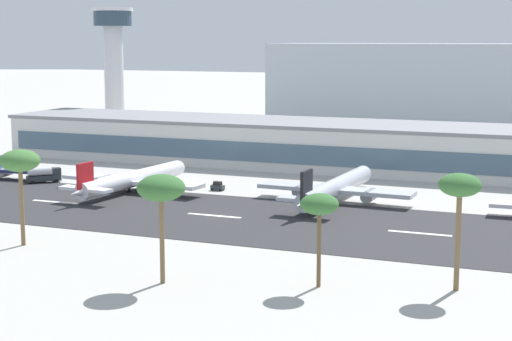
{
  "coord_description": "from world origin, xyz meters",
  "views": [
    {
      "loc": [
        69.84,
        -152.79,
        36.12
      ],
      "look_at": [
        -0.59,
        22.21,
        6.36
      ],
      "focal_mm": 58.64,
      "sensor_mm": 36.0,
      "label": 1
    }
  ],
  "objects_px": {
    "terminal_building": "(304,143)",
    "service_fuel_truck_1": "(44,175)",
    "airliner_red_tail_gate_1": "(129,180)",
    "airliner_black_tail_gate_2": "(334,189)",
    "palm_tree_3": "(319,206)",
    "palm_tree_2": "(460,189)",
    "distant_hotel_block": "(441,88)",
    "palm_tree_1": "(161,190)",
    "palm_tree_0": "(20,162)",
    "service_baggage_tug_0": "(218,186)",
    "control_tower": "(114,57)"
  },
  "relations": [
    {
      "from": "airliner_black_tail_gate_2",
      "to": "service_baggage_tug_0",
      "type": "xyz_separation_m",
      "value": [
        -30.24,
        3.84,
        -2.07
      ]
    },
    {
      "from": "palm_tree_0",
      "to": "palm_tree_1",
      "type": "height_order",
      "value": "palm_tree_0"
    },
    {
      "from": "airliner_black_tail_gate_2",
      "to": "palm_tree_3",
      "type": "distance_m",
      "value": 65.41
    },
    {
      "from": "service_baggage_tug_0",
      "to": "terminal_building",
      "type": "bearing_deg",
      "value": 86.54
    },
    {
      "from": "terminal_building",
      "to": "palm_tree_0",
      "type": "height_order",
      "value": "palm_tree_0"
    },
    {
      "from": "distant_hotel_block",
      "to": "palm_tree_0",
      "type": "xyz_separation_m",
      "value": [
        -37.36,
        -208.96,
        -2.35
      ]
    },
    {
      "from": "service_fuel_truck_1",
      "to": "palm_tree_2",
      "type": "height_order",
      "value": "palm_tree_2"
    },
    {
      "from": "palm_tree_0",
      "to": "palm_tree_1",
      "type": "xyz_separation_m",
      "value": [
        33.96,
        -11.4,
        -0.59
      ]
    },
    {
      "from": "airliner_red_tail_gate_1",
      "to": "service_baggage_tug_0",
      "type": "height_order",
      "value": "airliner_red_tail_gate_1"
    },
    {
      "from": "palm_tree_1",
      "to": "palm_tree_2",
      "type": "relative_size",
      "value": 0.96
    },
    {
      "from": "service_baggage_tug_0",
      "to": "service_fuel_truck_1",
      "type": "relative_size",
      "value": 0.42
    },
    {
      "from": "distant_hotel_block",
      "to": "palm_tree_3",
      "type": "distance_m",
      "value": 214.34
    },
    {
      "from": "airliner_red_tail_gate_1",
      "to": "airliner_black_tail_gate_2",
      "type": "relative_size",
      "value": 0.95
    },
    {
      "from": "control_tower",
      "to": "palm_tree_3",
      "type": "xyz_separation_m",
      "value": [
        125.81,
        -149.76,
        -17.43
      ]
    },
    {
      "from": "palm_tree_0",
      "to": "palm_tree_3",
      "type": "height_order",
      "value": "palm_tree_0"
    },
    {
      "from": "palm_tree_2",
      "to": "palm_tree_3",
      "type": "distance_m",
      "value": 20.15
    },
    {
      "from": "terminal_building",
      "to": "airliner_red_tail_gate_1",
      "type": "bearing_deg",
      "value": -113.91
    },
    {
      "from": "distant_hotel_block",
      "to": "palm_tree_1",
      "type": "relative_size",
      "value": 7.99
    },
    {
      "from": "palm_tree_1",
      "to": "palm_tree_3",
      "type": "relative_size",
      "value": 1.18
    },
    {
      "from": "airliner_red_tail_gate_1",
      "to": "service_fuel_truck_1",
      "type": "distance_m",
      "value": 27.5
    },
    {
      "from": "airliner_red_tail_gate_1",
      "to": "airliner_black_tail_gate_2",
      "type": "height_order",
      "value": "airliner_black_tail_gate_2"
    },
    {
      "from": "palm_tree_3",
      "to": "service_fuel_truck_1",
      "type": "bearing_deg",
      "value": 146.88
    },
    {
      "from": "distant_hotel_block",
      "to": "airliner_red_tail_gate_1",
      "type": "xyz_separation_m",
      "value": [
        -46.25,
        -157.13,
        -14.22
      ]
    },
    {
      "from": "terminal_building",
      "to": "service_fuel_truck_1",
      "type": "height_order",
      "value": "terminal_building"
    },
    {
      "from": "palm_tree_3",
      "to": "airliner_black_tail_gate_2",
      "type": "bearing_deg",
      "value": 104.7
    },
    {
      "from": "palm_tree_1",
      "to": "palm_tree_0",
      "type": "bearing_deg",
      "value": 161.45
    },
    {
      "from": "palm_tree_1",
      "to": "airliner_red_tail_gate_1",
      "type": "bearing_deg",
      "value": 124.13
    },
    {
      "from": "airliner_red_tail_gate_1",
      "to": "service_baggage_tug_0",
      "type": "xyz_separation_m",
      "value": [
        18.38,
        10.17,
        -1.91
      ]
    },
    {
      "from": "control_tower",
      "to": "palm_tree_1",
      "type": "bearing_deg",
      "value": -56.52
    },
    {
      "from": "distant_hotel_block",
      "to": "palm_tree_1",
      "type": "height_order",
      "value": "distant_hotel_block"
    },
    {
      "from": "terminal_building",
      "to": "palm_tree_1",
      "type": "bearing_deg",
      "value": -81.37
    },
    {
      "from": "palm_tree_3",
      "to": "terminal_building",
      "type": "bearing_deg",
      "value": 109.75
    },
    {
      "from": "terminal_building",
      "to": "airliner_black_tail_gate_2",
      "type": "bearing_deg",
      "value": -64.31
    },
    {
      "from": "service_fuel_truck_1",
      "to": "airliner_black_tail_gate_2",
      "type": "bearing_deg",
      "value": -42.45
    },
    {
      "from": "control_tower",
      "to": "palm_tree_0",
      "type": "bearing_deg",
      "value": -64.39
    },
    {
      "from": "airliner_red_tail_gate_1",
      "to": "palm_tree_3",
      "type": "height_order",
      "value": "palm_tree_3"
    },
    {
      "from": "airliner_red_tail_gate_1",
      "to": "palm_tree_1",
      "type": "height_order",
      "value": "palm_tree_1"
    },
    {
      "from": "distant_hotel_block",
      "to": "palm_tree_2",
      "type": "height_order",
      "value": "distant_hotel_block"
    },
    {
      "from": "control_tower",
      "to": "palm_tree_1",
      "type": "distance_m",
      "value": 188.44
    },
    {
      "from": "service_fuel_truck_1",
      "to": "palm_tree_3",
      "type": "xyz_separation_m",
      "value": [
        92.27,
        -60.19,
        10.11
      ]
    },
    {
      "from": "palm_tree_3",
      "to": "palm_tree_2",
      "type": "bearing_deg",
      "value": 17.0
    },
    {
      "from": "airliner_red_tail_gate_1",
      "to": "palm_tree_1",
      "type": "bearing_deg",
      "value": -140.44
    },
    {
      "from": "service_fuel_truck_1",
      "to": "palm_tree_3",
      "type": "height_order",
      "value": "palm_tree_3"
    },
    {
      "from": "terminal_building",
      "to": "control_tower",
      "type": "xyz_separation_m",
      "value": [
        -85.53,
        37.55,
        23.14
      ]
    },
    {
      "from": "terminal_building",
      "to": "palm_tree_2",
      "type": "bearing_deg",
      "value": -60.84
    },
    {
      "from": "airliner_black_tail_gate_2",
      "to": "service_baggage_tug_0",
      "type": "distance_m",
      "value": 30.55
    },
    {
      "from": "service_baggage_tug_0",
      "to": "palm_tree_2",
      "type": "relative_size",
      "value": 0.19
    },
    {
      "from": "airliner_red_tail_gate_1",
      "to": "service_baggage_tug_0",
      "type": "relative_size",
      "value": 13.39
    },
    {
      "from": "airliner_black_tail_gate_2",
      "to": "palm_tree_0",
      "type": "xyz_separation_m",
      "value": [
        -39.73,
        -58.16,
        11.7
      ]
    },
    {
      "from": "palm_tree_2",
      "to": "palm_tree_3",
      "type": "height_order",
      "value": "palm_tree_2"
    }
  ]
}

